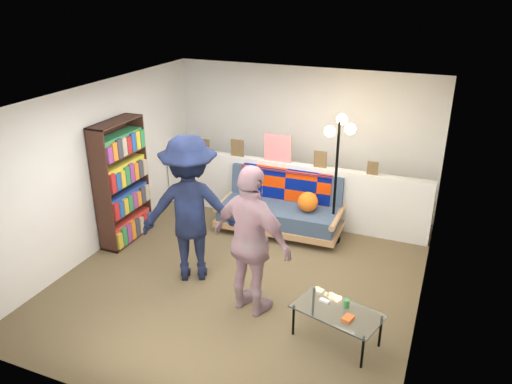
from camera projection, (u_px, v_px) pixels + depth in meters
ground at (245, 274)px, 6.76m from camera, size 5.00×5.00×0.00m
room_shell at (258, 146)px, 6.50m from camera, size 4.60×5.05×2.45m
half_wall_ledge at (289, 192)px, 8.09m from camera, size 4.45×0.15×1.00m
ledge_decor at (276, 151)px, 7.89m from camera, size 2.97×0.02×0.45m
futon_sofa at (282, 207)px, 7.81m from camera, size 1.95×0.99×0.83m
bookshelf at (122, 186)px, 7.36m from camera, size 0.31×0.93×1.85m
coffee_table at (338, 313)px, 5.37m from camera, size 1.05×0.75×0.49m
floor_lamp at (338, 154)px, 7.12m from camera, size 0.45×0.36×1.94m
person_left at (190, 209)px, 6.36m from camera, size 1.45×1.20×1.95m
person_right at (252, 242)px, 5.68m from camera, size 1.16×0.73×1.84m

